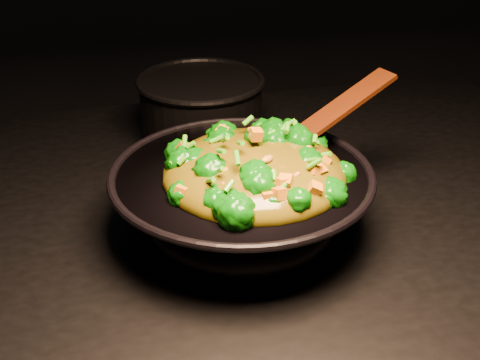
{
  "coord_description": "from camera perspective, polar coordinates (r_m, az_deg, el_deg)",
  "views": [
    {
      "loc": [
        -0.25,
        -0.89,
        1.45
      ],
      "look_at": [
        -0.06,
        -0.08,
        0.99
      ],
      "focal_mm": 50.0,
      "sensor_mm": 36.0,
      "label": 1
    }
  ],
  "objects": [
    {
      "name": "stir_fry",
      "position": [
        0.9,
        1.26,
        2.66
      ],
      "size": [
        0.31,
        0.31,
        0.09
      ],
      "primitive_type": null,
      "rotation": [
        0.0,
        0.0,
        0.23
      ],
      "color": "#0B5906",
      "rests_on": "wok"
    },
    {
      "name": "spatula",
      "position": [
        1.0,
        7.15,
        5.14
      ],
      "size": [
        0.25,
        0.12,
        0.11
      ],
      "primitive_type": "cube",
      "rotation": [
        0.0,
        -0.38,
        0.33
      ],
      "color": "#391B09",
      "rests_on": "wok"
    },
    {
      "name": "back_pot",
      "position": [
        1.24,
        -3.32,
        5.97
      ],
      "size": [
        0.27,
        0.27,
        0.13
      ],
      "primitive_type": "cylinder",
      "rotation": [
        0.0,
        0.0,
        0.27
      ],
      "color": "black",
      "rests_on": "stovetop"
    },
    {
      "name": "wok",
      "position": [
        0.96,
        0.14,
        -2.15
      ],
      "size": [
        0.47,
        0.47,
        0.1
      ],
      "primitive_type": null,
      "rotation": [
        0.0,
        0.0,
        0.36
      ],
      "color": "black",
      "rests_on": "stovetop"
    }
  ]
}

